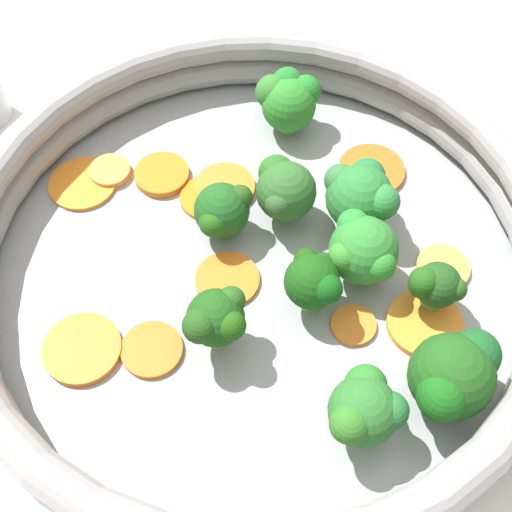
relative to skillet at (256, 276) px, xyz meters
name	(u,v)px	position (x,y,z in m)	size (l,w,h in m)	color
ground_plane	(256,283)	(0.00, 0.00, -0.01)	(4.00, 4.00, 0.00)	white
skillet	(256,276)	(0.00, 0.00, 0.00)	(0.36, 0.36, 0.02)	#939699
skillet_rim_wall	(256,249)	(0.00, 0.00, 0.03)	(0.38, 0.38, 0.05)	gray
skillet_rivet_left	(474,455)	(0.14, 0.10, 0.01)	(0.01, 0.01, 0.01)	#90929E
carrot_slice_0	(371,170)	(-0.07, 0.09, 0.01)	(0.05, 0.05, 0.00)	orange
carrot_slice_1	(162,175)	(-0.09, -0.06, 0.01)	(0.04, 0.04, 0.01)	orange
carrot_slice_2	(110,171)	(-0.09, -0.09, 0.01)	(0.03, 0.03, 0.01)	orange
carrot_slice_3	(425,324)	(0.06, 0.10, 0.01)	(0.05, 0.05, 0.00)	orange
carrot_slice_4	(353,325)	(0.05, 0.05, 0.01)	(0.03, 0.03, 0.00)	orange
carrot_slice_5	(365,252)	(0.00, 0.07, 0.01)	(0.04, 0.04, 0.00)	orange
carrot_slice_6	(208,198)	(-0.06, -0.03, 0.01)	(0.04, 0.04, 0.00)	orange
carrot_slice_7	(225,187)	(-0.07, -0.01, 0.01)	(0.04, 0.04, 0.01)	orange
carrot_slice_8	(83,184)	(-0.09, -0.11, 0.01)	(0.05, 0.05, 0.00)	orange
carrot_slice_9	(227,280)	(0.01, -0.02, 0.01)	(0.04, 0.04, 0.00)	orange
carrot_slice_10	(152,350)	(0.05, -0.07, 0.01)	(0.04, 0.04, 0.00)	orange
carrot_slice_11	(82,349)	(0.04, -0.11, 0.01)	(0.05, 0.05, 0.00)	orange
carrot_slice_12	(443,268)	(0.02, 0.12, 0.01)	(0.03, 0.03, 0.00)	#EC9D41
broccoli_floret_0	(454,375)	(0.10, 0.09, 0.04)	(0.05, 0.05, 0.05)	#6B8854
broccoli_floret_1	(362,250)	(0.01, 0.06, 0.04)	(0.05, 0.05, 0.05)	#6E9655
broccoli_floret_2	(222,211)	(-0.03, -0.02, 0.03)	(0.04, 0.04, 0.04)	#60954F
broccoli_floret_3	(314,280)	(0.03, 0.03, 0.04)	(0.04, 0.03, 0.05)	#6BA24D
broccoli_floret_4	(361,195)	(-0.03, 0.07, 0.04)	(0.05, 0.04, 0.05)	#7EA357
broccoli_floret_5	(435,286)	(0.04, 0.10, 0.03)	(0.03, 0.04, 0.04)	#628D45
broccoli_floret_6	(365,409)	(0.11, 0.04, 0.04)	(0.04, 0.04, 0.05)	#8BAD62
broccoli_floret_7	(216,319)	(0.05, -0.03, 0.04)	(0.03, 0.04, 0.05)	#7D9B50
broccoli_floret_8	(288,99)	(-0.12, 0.04, 0.04)	(0.04, 0.05, 0.05)	#688E4C
broccoli_floret_9	(284,189)	(-0.04, 0.02, 0.04)	(0.05, 0.04, 0.05)	#85A964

